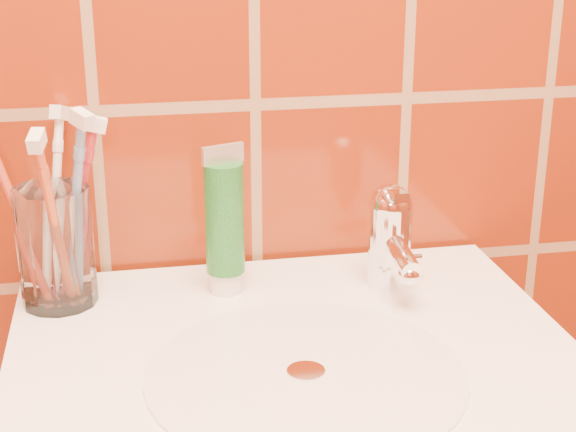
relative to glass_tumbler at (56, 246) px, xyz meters
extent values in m
cube|color=white|center=(0.23, -0.16, -0.15)|extent=(0.56, 0.46, 0.16)
cylinder|color=silver|center=(0.23, -0.21, -0.06)|extent=(0.30, 0.30, 0.00)
cylinder|color=white|center=(0.23, -0.21, -0.06)|extent=(0.04, 0.04, 0.00)
cylinder|color=white|center=(0.00, 0.00, 0.00)|extent=(0.09, 0.09, 0.13)
cylinder|color=white|center=(0.18, -0.01, -0.05)|extent=(0.04, 0.04, 0.03)
cylinder|color=#165D1E|center=(0.18, -0.01, 0.02)|extent=(0.04, 0.04, 0.13)
cube|color=beige|center=(0.18, -0.01, 0.09)|extent=(0.05, 0.01, 0.02)
cylinder|color=white|center=(0.37, -0.02, -0.02)|extent=(0.05, 0.05, 0.09)
sphere|color=white|center=(0.37, -0.02, 0.03)|extent=(0.05, 0.05, 0.05)
cylinder|color=white|center=(0.37, -0.06, -0.01)|extent=(0.02, 0.09, 0.03)
cube|color=white|center=(0.37, -0.03, 0.05)|extent=(0.02, 0.06, 0.01)
camera|label=1|loc=(0.08, -0.91, 0.35)|focal=55.00mm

